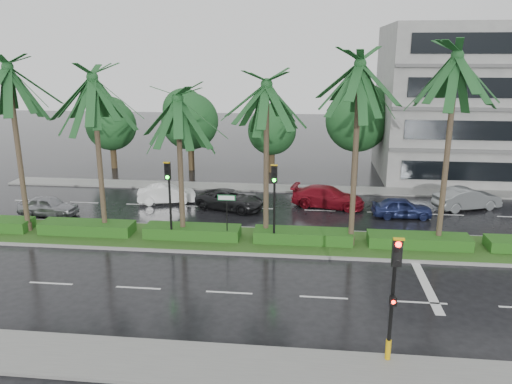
# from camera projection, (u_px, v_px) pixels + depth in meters

# --- Properties ---
(ground) EXTENTS (120.00, 120.00, 0.00)m
(ground) POSITION_uv_depth(u_px,v_px,m) (245.00, 249.00, 26.03)
(ground) COLOR black
(ground) RESTS_ON ground
(near_sidewalk) EXTENTS (40.00, 2.40, 0.12)m
(near_sidewalk) POSITION_uv_depth(u_px,v_px,m) (203.00, 364.00, 16.25)
(near_sidewalk) COLOR slate
(near_sidewalk) RESTS_ON ground
(far_sidewalk) EXTENTS (40.00, 2.00, 0.12)m
(far_sidewalk) POSITION_uv_depth(u_px,v_px,m) (266.00, 188.00, 37.50)
(far_sidewalk) COLOR slate
(far_sidewalk) RESTS_ON ground
(median) EXTENTS (36.00, 4.00, 0.15)m
(median) POSITION_uv_depth(u_px,v_px,m) (247.00, 240.00, 26.96)
(median) COLOR gray
(median) RESTS_ON ground
(hedge) EXTENTS (35.20, 1.40, 0.60)m
(hedge) POSITION_uv_depth(u_px,v_px,m) (247.00, 234.00, 26.86)
(hedge) COLOR #174E16
(hedge) RESTS_ON median
(lane_markings) EXTENTS (34.00, 13.06, 0.01)m
(lane_markings) POSITION_uv_depth(u_px,v_px,m) (303.00, 254.00, 25.29)
(lane_markings) COLOR silver
(lane_markings) RESTS_ON ground
(palm_row) EXTENTS (26.30, 4.20, 10.39)m
(palm_row) POSITION_uv_depth(u_px,v_px,m) (222.00, 88.00, 24.94)
(palm_row) COLOR #3F3624
(palm_row) RESTS_ON median
(signal_near) EXTENTS (0.34, 0.45, 4.36)m
(signal_near) POSITION_uv_depth(u_px,v_px,m) (393.00, 294.00, 15.73)
(signal_near) COLOR black
(signal_near) RESTS_ON near_sidewalk
(signal_median_left) EXTENTS (0.34, 0.42, 4.36)m
(signal_median_left) POSITION_uv_depth(u_px,v_px,m) (169.00, 189.00, 25.93)
(signal_median_left) COLOR black
(signal_median_left) RESTS_ON median
(signal_median_right) EXTENTS (0.34, 0.42, 4.36)m
(signal_median_right) POSITION_uv_depth(u_px,v_px,m) (274.00, 193.00, 25.35)
(signal_median_right) COLOR black
(signal_median_right) RESTS_ON median
(street_sign) EXTENTS (0.95, 0.09, 2.60)m
(street_sign) POSITION_uv_depth(u_px,v_px,m) (227.00, 206.00, 26.02)
(street_sign) COLOR black
(street_sign) RESTS_ON median
(bg_trees) EXTENTS (32.43, 5.17, 7.46)m
(bg_trees) POSITION_uv_depth(u_px,v_px,m) (281.00, 121.00, 41.61)
(bg_trees) COLOR #3C2E1B
(bg_trees) RESTS_ON ground
(building) EXTENTS (16.00, 10.00, 12.00)m
(building) POSITION_uv_depth(u_px,v_px,m) (485.00, 103.00, 39.83)
(building) COLOR slate
(building) RESTS_ON ground
(car_silver) EXTENTS (1.51, 3.68, 1.25)m
(car_silver) POSITION_uv_depth(u_px,v_px,m) (48.00, 206.00, 31.15)
(car_silver) COLOR gray
(car_silver) RESTS_ON ground
(car_white) EXTENTS (2.28, 4.07, 1.27)m
(car_white) POSITION_uv_depth(u_px,v_px,m) (167.00, 194.00, 33.78)
(car_white) COLOR white
(car_white) RESTS_ON ground
(car_darkgrey) EXTENTS (3.36, 4.91, 1.25)m
(car_darkgrey) POSITION_uv_depth(u_px,v_px,m) (230.00, 200.00, 32.48)
(car_darkgrey) COLOR black
(car_darkgrey) RESTS_ON ground
(car_red) EXTENTS (2.84, 5.06, 1.38)m
(car_red) POSITION_uv_depth(u_px,v_px,m) (328.00, 197.00, 32.90)
(car_red) COLOR maroon
(car_red) RESTS_ON ground
(car_blue) EXTENTS (1.62, 3.69, 1.23)m
(car_blue) POSITION_uv_depth(u_px,v_px,m) (402.00, 208.00, 30.82)
(car_blue) COLOR navy
(car_blue) RESTS_ON ground
(car_grey) EXTENTS (2.95, 4.58, 1.43)m
(car_grey) POSITION_uv_depth(u_px,v_px,m) (467.00, 198.00, 32.43)
(car_grey) COLOR slate
(car_grey) RESTS_ON ground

